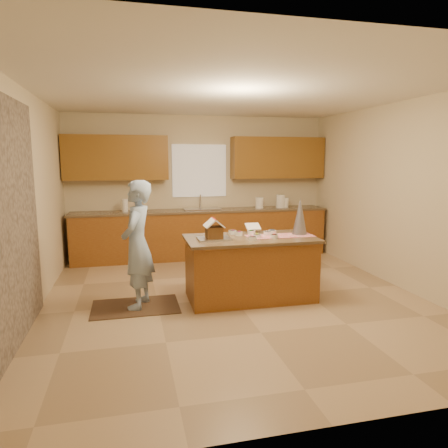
{
  "coord_description": "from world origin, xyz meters",
  "views": [
    {
      "loc": [
        -1.35,
        -5.12,
        1.87
      ],
      "look_at": [
        -0.1,
        0.2,
        1.0
      ],
      "focal_mm": 32.55,
      "sensor_mm": 36.0,
      "label": 1
    }
  ],
  "objects": [
    {
      "name": "island_base",
      "position": [
        0.21,
        -0.03,
        0.4
      ],
      "size": [
        1.66,
        0.84,
        0.81
      ],
      "primitive_type": "cube",
      "rotation": [
        0.0,
        0.0,
        -0.01
      ],
      "color": "brown",
      "rests_on": "floor"
    },
    {
      "name": "wall_front",
      "position": [
        0.0,
        -2.75,
        1.35
      ],
      "size": [
        5.5,
        5.5,
        0.0
      ],
      "primitive_type": "plane",
      "color": "beige",
      "rests_on": "floor"
    },
    {
      "name": "baking_tray",
      "position": [
        -0.3,
        -0.07,
        0.86
      ],
      "size": [
        0.42,
        0.31,
        0.02
      ],
      "primitive_type": "cube",
      "rotation": [
        0.0,
        0.0,
        -0.01
      ],
      "color": "silver",
      "rests_on": "island_top"
    },
    {
      "name": "boy",
      "position": [
        -1.27,
        -0.02,
        0.82
      ],
      "size": [
        0.54,
        0.68,
        1.61
      ],
      "primitive_type": "imported",
      "rotation": [
        0.0,
        0.0,
        -1.88
      ],
      "color": "#92ADD0",
      "rests_on": "rug"
    },
    {
      "name": "sink",
      "position": [
        0.0,
        2.45,
        0.89
      ],
      "size": [
        0.7,
        0.45,
        0.12
      ],
      "primitive_type": "cube",
      "color": "silver",
      "rests_on": "back_counter_top"
    },
    {
      "name": "candy_bowls",
      "position": [
        0.3,
        0.04,
        0.87
      ],
      "size": [
        0.66,
        0.59,
        0.05
      ],
      "color": "red",
      "rests_on": "island_top"
    },
    {
      "name": "upper_cabinet_left",
      "position": [
        -1.55,
        2.57,
        1.9
      ],
      "size": [
        1.85,
        0.35,
        0.8
      ],
      "primitive_type": "cube",
      "color": "brown",
      "rests_on": "wall_back"
    },
    {
      "name": "paper_towel",
      "position": [
        -1.42,
        2.45,
        1.04
      ],
      "size": [
        0.11,
        0.11,
        0.24
      ],
      "primitive_type": "cylinder",
      "color": "white",
      "rests_on": "back_counter_top"
    },
    {
      "name": "faucet",
      "position": [
        0.0,
        2.63,
        1.06
      ],
      "size": [
        0.03,
        0.03,
        0.28
      ],
      "primitive_type": "cylinder",
      "color": "silver",
      "rests_on": "back_counter_top"
    },
    {
      "name": "canister_a",
      "position": [
        1.15,
        2.45,
        1.03
      ],
      "size": [
        0.16,
        0.16,
        0.22
      ],
      "primitive_type": "cylinder",
      "color": "white",
      "rests_on": "back_counter_top"
    },
    {
      "name": "tinsel_tree",
      "position": [
        0.93,
        0.01,
        1.1
      ],
      "size": [
        0.2,
        0.2,
        0.51
      ],
      "primitive_type": "cone",
      "rotation": [
        0.0,
        0.0,
        -0.01
      ],
      "color": "#A5A5B1",
      "rests_on": "island_top"
    },
    {
      "name": "table_runner",
      "position": [
        0.62,
        -0.03,
        0.85
      ],
      "size": [
        0.92,
        0.34,
        0.01
      ],
      "primitive_type": "cube",
      "rotation": [
        0.0,
        0.0,
        -0.01
      ],
      "color": "red",
      "rests_on": "island_top"
    },
    {
      "name": "stone_accent",
      "position": [
        -2.48,
        -0.8,
        1.25
      ],
      "size": [
        0.0,
        2.5,
        2.5
      ],
      "primitive_type": "plane",
      "rotation": [
        1.57,
        0.0,
        1.57
      ],
      "color": "gray",
      "rests_on": "wall_left"
    },
    {
      "name": "cookbook",
      "position": [
        0.35,
        0.32,
        0.93
      ],
      "size": [
        0.2,
        0.16,
        0.09
      ],
      "primitive_type": "cube",
      "rotation": [
        -1.13,
        0.0,
        -0.01
      ],
      "color": "white",
      "rests_on": "island_top"
    },
    {
      "name": "rug",
      "position": [
        -1.32,
        -0.02,
        0.01
      ],
      "size": [
        1.09,
        0.71,
        0.01
      ],
      "primitive_type": "cube",
      "color": "black",
      "rests_on": "floor"
    },
    {
      "name": "canister_b",
      "position": [
        1.58,
        2.45,
        1.05
      ],
      "size": [
        0.18,
        0.18,
        0.26
      ],
      "primitive_type": "cylinder",
      "color": "white",
      "rests_on": "back_counter_top"
    },
    {
      "name": "window_curtain",
      "position": [
        0.0,
        2.72,
        1.65
      ],
      "size": [
        1.05,
        0.03,
        1.0
      ],
      "primitive_type": "cube",
      "color": "white",
      "rests_on": "wall_back"
    },
    {
      "name": "back_counter_base",
      "position": [
        0.0,
        2.45,
        0.44
      ],
      "size": [
        4.8,
        0.6,
        0.88
      ],
      "primitive_type": "cube",
      "color": "brown",
      "rests_on": "floor"
    },
    {
      "name": "wall_right",
      "position": [
        2.5,
        0.0,
        1.35
      ],
      "size": [
        5.5,
        5.5,
        0.0
      ],
      "primitive_type": "plane",
      "color": "beige",
      "rests_on": "floor"
    },
    {
      "name": "wall_left",
      "position": [
        -2.5,
        0.0,
        1.35
      ],
      "size": [
        5.5,
        5.5,
        0.0
      ],
      "primitive_type": "plane",
      "color": "beige",
      "rests_on": "floor"
    },
    {
      "name": "canister_c",
      "position": [
        1.68,
        2.45,
        1.02
      ],
      "size": [
        0.14,
        0.14,
        0.2
      ],
      "primitive_type": "cylinder",
      "color": "white",
      "rests_on": "back_counter_top"
    },
    {
      "name": "island_top",
      "position": [
        0.21,
        -0.03,
        0.83
      ],
      "size": [
        1.73,
        0.91,
        0.04
      ],
      "primitive_type": "cube",
      "rotation": [
        0.0,
        0.0,
        -0.01
      ],
      "color": "brown",
      "rests_on": "island_base"
    },
    {
      "name": "upper_cabinet_right",
      "position": [
        1.55,
        2.57,
        1.9
      ],
      "size": [
        1.85,
        0.35,
        0.8
      ],
      "primitive_type": "cube",
      "color": "brown",
      "rests_on": "wall_back"
    },
    {
      "name": "wall_back",
      "position": [
        0.0,
        2.75,
        1.35
      ],
      "size": [
        5.5,
        5.5,
        0.0
      ],
      "primitive_type": "plane",
      "color": "beige",
      "rests_on": "floor"
    },
    {
      "name": "floor",
      "position": [
        0.0,
        0.0,
        0.0
      ],
      "size": [
        5.5,
        5.5,
        0.0
      ],
      "primitive_type": "plane",
      "color": "tan",
      "rests_on": "ground"
    },
    {
      "name": "ceiling",
      "position": [
        0.0,
        0.0,
        2.7
      ],
      "size": [
        5.5,
        5.5,
        0.0
      ],
      "primitive_type": "plane",
      "color": "silver",
      "rests_on": "floor"
    },
    {
      "name": "gingerbread_house",
      "position": [
        -0.3,
        -0.07,
        0.97
      ],
      "size": [
        0.25,
        0.26,
        0.26
      ],
      "color": "#563316",
      "rests_on": "baking_tray"
    },
    {
      "name": "back_counter_top",
      "position": [
        0.0,
        2.45,
        0.9
      ],
      "size": [
        4.85,
        0.63,
        0.04
      ],
      "primitive_type": "cube",
      "color": "brown",
      "rests_on": "back_counter_base"
    }
  ]
}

